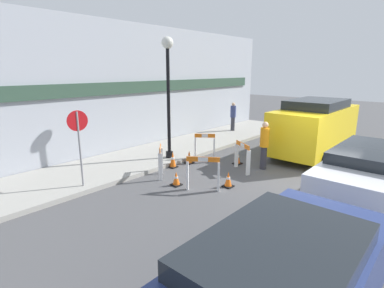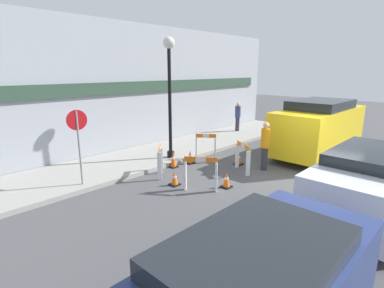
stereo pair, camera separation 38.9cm
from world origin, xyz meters
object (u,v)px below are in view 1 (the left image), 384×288
at_px(person_worker, 264,144).
at_px(person_pedestrian, 233,116).
at_px(streetlamp_post, 168,81).
at_px(work_van, 315,125).
at_px(stop_sign, 79,136).
at_px(parked_car_1, 374,177).

distance_m(person_worker, person_pedestrian, 6.42).
xyz_separation_m(streetlamp_post, person_pedestrian, (6.22, 1.18, -2.11)).
distance_m(person_pedestrian, work_van, 5.31).
height_order(stop_sign, person_pedestrian, stop_sign).
bearing_deg(person_worker, streetlamp_post, -30.00).
relative_size(stop_sign, person_worker, 1.30).
height_order(person_pedestrian, work_van, work_van).
relative_size(streetlamp_post, work_van, 0.87).
bearing_deg(streetlamp_post, work_van, -39.42).
xyz_separation_m(stop_sign, person_worker, (5.42, -3.07, -0.72)).
bearing_deg(person_worker, person_pedestrian, -101.96).
bearing_deg(person_pedestrian, streetlamp_post, 36.24).
relative_size(person_worker, parked_car_1, 0.38).
bearing_deg(person_pedestrian, parked_car_1, 79.09).
distance_m(parked_car_1, work_van, 5.55).
relative_size(person_worker, work_van, 0.34).
xyz_separation_m(person_pedestrian, work_van, (-1.45, -5.10, 0.27)).
height_order(person_worker, work_van, work_van).
bearing_deg(person_pedestrian, work_van, 99.66).
relative_size(person_pedestrian, work_van, 0.31).
xyz_separation_m(person_pedestrian, parked_car_1, (-6.05, -8.19, -0.04)).
xyz_separation_m(person_worker, parked_car_1, (-1.42, -3.74, 0.02)).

